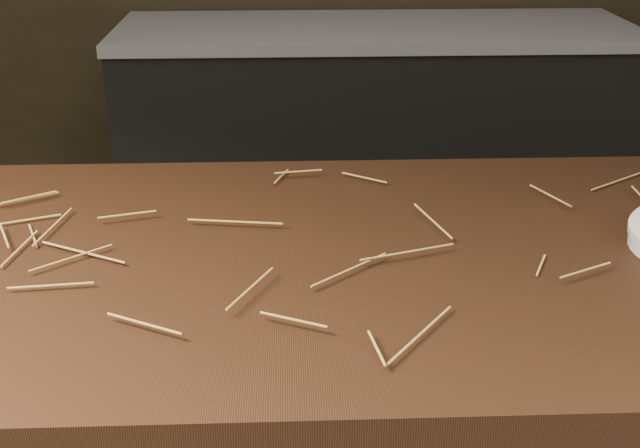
{
  "coord_description": "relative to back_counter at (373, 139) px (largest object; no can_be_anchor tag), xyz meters",
  "views": [
    {
      "loc": [
        -0.01,
        -0.65,
        1.38
      ],
      "look_at": [
        0.02,
        0.26,
        0.96
      ],
      "focal_mm": 45.0,
      "sensor_mm": 36.0,
      "label": 1
    }
  ],
  "objects": [
    {
      "name": "back_counter",
      "position": [
        0.0,
        0.0,
        0.0
      ],
      "size": [
        1.82,
        0.62,
        0.84
      ],
      "color": "black",
      "rests_on": "ground"
    },
    {
      "name": "straw_bedding",
      "position": [
        -0.3,
        -1.88,
        0.49
      ],
      "size": [
        1.4,
        0.6,
        0.02
      ],
      "primitive_type": null,
      "color": "#A37B36",
      "rests_on": "main_counter"
    }
  ]
}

